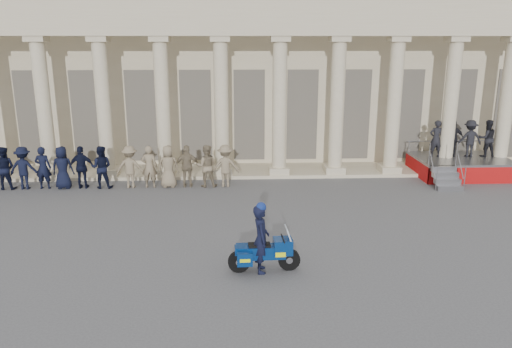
# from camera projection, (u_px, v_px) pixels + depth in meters

# --- Properties ---
(ground) EXTENTS (90.00, 90.00, 0.00)m
(ground) POSITION_uv_depth(u_px,v_px,m) (259.00, 245.00, 15.42)
(ground) COLOR #4E4E51
(ground) RESTS_ON ground
(building) EXTENTS (40.00, 12.50, 9.00)m
(building) POSITION_uv_depth(u_px,v_px,m) (247.00, 69.00, 28.46)
(building) COLOR #C4B593
(building) RESTS_ON ground
(officer_rank) EXTENTS (15.28, 0.69, 1.82)m
(officer_rank) POSITION_uv_depth(u_px,v_px,m) (59.00, 168.00, 21.05)
(officer_rank) COLOR black
(officer_rank) RESTS_ON ground
(reviewing_stand) EXTENTS (4.19, 4.03, 2.57)m
(reviewing_stand) POSITION_uv_depth(u_px,v_px,m) (464.00, 147.00, 23.01)
(reviewing_stand) COLOR gray
(reviewing_stand) RESTS_ON ground
(motorcycle) EXTENTS (1.98, 0.82, 1.27)m
(motorcycle) POSITION_uv_depth(u_px,v_px,m) (265.00, 252.00, 13.53)
(motorcycle) COLOR black
(motorcycle) RESTS_ON ground
(rider) EXTENTS (0.49, 0.71, 1.98)m
(rider) POSITION_uv_depth(u_px,v_px,m) (261.00, 238.00, 13.41)
(rider) COLOR black
(rider) RESTS_ON ground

